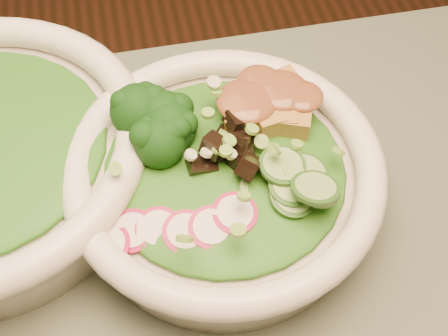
{
  "coord_description": "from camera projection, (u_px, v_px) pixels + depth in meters",
  "views": [
    {
      "loc": [
        -0.24,
        -0.1,
        1.21
      ],
      "look_at": [
        -0.18,
        0.19,
        0.81
      ],
      "focal_mm": 50.0,
      "sensor_mm": 36.0,
      "label": 1
    }
  ],
  "objects": [
    {
      "name": "scallion_garnish",
      "position": [
        224.0,
        150.0,
        0.48
      ],
      "size": [
        0.19,
        0.19,
        0.02
      ],
      "primitive_type": null,
      "color": "#6EA93B",
      "rests_on": "salad_bowl"
    },
    {
      "name": "lettuce_bed",
      "position": [
        224.0,
        167.0,
        0.5
      ],
      "size": [
        0.2,
        0.2,
        0.02
      ],
      "primitive_type": "ellipsoid",
      "color": "#195812",
      "rests_on": "salad_bowl"
    },
    {
      "name": "tofu_cubes",
      "position": [
        262.0,
        109.0,
        0.52
      ],
      "size": [
        0.1,
        0.08,
        0.03
      ],
      "primitive_type": null,
      "rotation": [
        0.0,
        0.0,
        -0.28
      ],
      "color": "#A98038",
      "rests_on": "salad_bowl"
    },
    {
      "name": "salad_bowl",
      "position": [
        224.0,
        182.0,
        0.52
      ],
      "size": [
        0.26,
        0.26,
        0.07
      ],
      "rotation": [
        0.0,
        0.0,
        -0.28
      ],
      "color": "silver",
      "rests_on": "dining_table"
    },
    {
      "name": "broccoli_florets",
      "position": [
        158.0,
        128.0,
        0.51
      ],
      "size": [
        0.09,
        0.09,
        0.04
      ],
      "primitive_type": null,
      "rotation": [
        0.0,
        0.0,
        -0.28
      ],
      "color": "black",
      "rests_on": "salad_bowl"
    },
    {
      "name": "radish_slices",
      "position": [
        184.0,
        227.0,
        0.46
      ],
      "size": [
        0.11,
        0.07,
        0.02
      ],
      "primitive_type": null,
      "rotation": [
        0.0,
        0.0,
        -0.28
      ],
      "color": "maroon",
      "rests_on": "salad_bowl"
    },
    {
      "name": "mushroom_heap",
      "position": [
        231.0,
        147.0,
        0.5
      ],
      "size": [
        0.08,
        0.08,
        0.04
      ],
      "primitive_type": null,
      "rotation": [
        0.0,
        0.0,
        -0.28
      ],
      "color": "black",
      "rests_on": "salad_bowl"
    },
    {
      "name": "cucumber_slices",
      "position": [
        295.0,
        193.0,
        0.47
      ],
      "size": [
        0.08,
        0.08,
        0.03
      ],
      "primitive_type": null,
      "rotation": [
        0.0,
        0.0,
        -0.28
      ],
      "color": "#90BB68",
      "rests_on": "salad_bowl"
    },
    {
      "name": "peanut_sauce",
      "position": [
        263.0,
        99.0,
        0.51
      ],
      "size": [
        0.07,
        0.05,
        0.02
      ],
      "primitive_type": "ellipsoid",
      "color": "brown",
      "rests_on": "tofu_cubes"
    }
  ]
}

